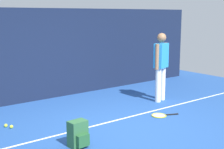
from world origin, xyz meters
The scene contains 8 objects.
ground_plane centered at (0.00, 0.00, 0.00)m, with size 12.00×12.00×0.00m, color #234C93.
back_fence centered at (0.00, 3.00, 1.15)m, with size 10.00×0.10×2.30m, color #141E38.
court_line centered at (0.00, 0.52, 0.00)m, with size 9.00×0.05×0.00m, color white.
tennis_player centered at (2.03, 1.04, 0.97)m, with size 0.51×0.33×1.70m.
tennis_racket centered at (1.13, 0.16, 0.01)m, with size 0.63×0.43×0.03m.
backpack centered at (-1.13, -0.15, 0.21)m, with size 0.31×0.30×0.44m.
tennis_ball_near_player centered at (-1.74, 1.51, 0.03)m, with size 0.07×0.07×0.07m, color #CCE033.
tennis_ball_mid_court centered at (-1.68, 1.38, 0.03)m, with size 0.07×0.07×0.07m, color #CCE033.
Camera 1 is at (-3.77, -4.45, 2.15)m, focal length 51.80 mm.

